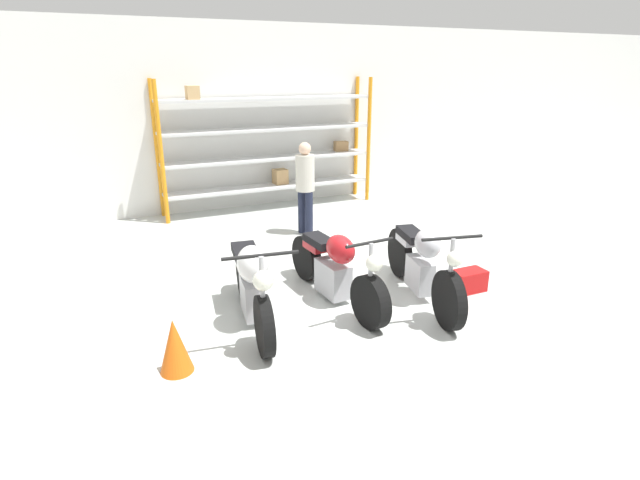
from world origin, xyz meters
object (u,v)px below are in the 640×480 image
shelving_rack (269,144)px  toolbox (468,281)px  motorcycle_silver (422,263)px  motorcycle_white (252,283)px  person_browsing (305,181)px  traffic_cone (175,346)px  motorcycle_red (335,269)px

shelving_rack → toolbox: size_ratio=9.86×
shelving_rack → motorcycle_silver: (0.26, -4.90, -0.84)m
shelving_rack → motorcycle_white: shelving_rack is taller
toolbox → person_browsing: bearing=108.0°
motorcycle_white → traffic_cone: motorcycle_white is taller
person_browsing → motorcycle_red: bearing=52.9°
motorcycle_silver → person_browsing: bearing=-161.7°
traffic_cone → motorcycle_silver: bearing=6.8°
motorcycle_red → traffic_cone: 2.19m
motorcycle_silver → traffic_cone: motorcycle_silver is taller
shelving_rack → motorcycle_white: 5.04m
person_browsing → motorcycle_silver: bearing=73.7°
motorcycle_red → traffic_cone: size_ratio=3.93×
shelving_rack → motorcycle_red: (-0.74, -4.51, -0.88)m
motorcycle_white → traffic_cone: 1.17m
shelving_rack → toolbox: 5.20m
traffic_cone → motorcycle_red: bearing=20.2°
shelving_rack → motorcycle_white: size_ratio=2.10×
motorcycle_white → motorcycle_red: (1.09, 0.12, -0.07)m
toolbox → traffic_cone: bearing=-175.6°
shelving_rack → motorcycle_white: bearing=-111.5°
shelving_rack → motorcycle_silver: bearing=-86.9°
shelving_rack → toolbox: (0.96, -4.97, -1.17)m
shelving_rack → traffic_cone: bearing=-117.9°
motorcycle_red → toolbox: (1.70, -0.47, -0.28)m
shelving_rack → traffic_cone: shelving_rack is taller
motorcycle_red → motorcycle_silver: motorcycle_silver is taller
person_browsing → traffic_cone: bearing=28.6°
toolbox → shelving_rack: bearing=100.9°
traffic_cone → person_browsing: bearing=50.6°
motorcycle_red → motorcycle_silver: 1.07m
shelving_rack → motorcycle_red: 4.65m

